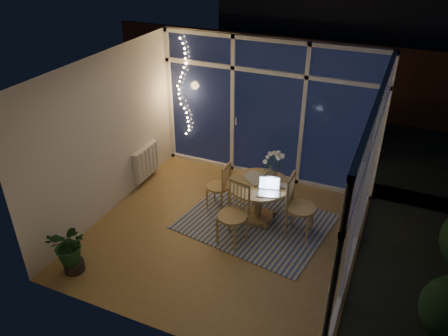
{
  "coord_description": "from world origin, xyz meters",
  "views": [
    {
      "loc": [
        2.17,
        -4.97,
        4.28
      ],
      "look_at": [
        -0.1,
        0.25,
        1.02
      ],
      "focal_mm": 35.0,
      "sensor_mm": 36.0,
      "label": 1
    }
  ],
  "objects_px": {
    "chair_front": "(232,215)",
    "chair_left": "(218,185)",
    "laptop": "(269,187)",
    "potted_plant": "(70,249)",
    "dining_table": "(258,201)",
    "chair_right": "(301,207)",
    "flower_vase": "(271,172)"
  },
  "relations": [
    {
      "from": "dining_table",
      "to": "flower_vase",
      "type": "distance_m",
      "value": 0.51
    },
    {
      "from": "dining_table",
      "to": "potted_plant",
      "type": "bearing_deg",
      "value": -131.82
    },
    {
      "from": "chair_left",
      "to": "chair_front",
      "type": "relative_size",
      "value": 0.86
    },
    {
      "from": "chair_left",
      "to": "chair_right",
      "type": "distance_m",
      "value": 1.46
    },
    {
      "from": "chair_left",
      "to": "laptop",
      "type": "relative_size",
      "value": 2.57
    },
    {
      "from": "dining_table",
      "to": "chair_front",
      "type": "height_order",
      "value": "chair_front"
    },
    {
      "from": "chair_left",
      "to": "flower_vase",
      "type": "relative_size",
      "value": 4.13
    },
    {
      "from": "flower_vase",
      "to": "chair_left",
      "type": "bearing_deg",
      "value": -167.89
    },
    {
      "from": "chair_left",
      "to": "flower_vase",
      "type": "bearing_deg",
      "value": 104.67
    },
    {
      "from": "laptop",
      "to": "flower_vase",
      "type": "distance_m",
      "value": 0.46
    },
    {
      "from": "chair_right",
      "to": "chair_front",
      "type": "relative_size",
      "value": 1.02
    },
    {
      "from": "laptop",
      "to": "potted_plant",
      "type": "bearing_deg",
      "value": -153.53
    },
    {
      "from": "chair_left",
      "to": "flower_vase",
      "type": "distance_m",
      "value": 0.93
    },
    {
      "from": "chair_left",
      "to": "dining_table",
      "type": "bearing_deg",
      "value": 88.66
    },
    {
      "from": "chair_right",
      "to": "laptop",
      "type": "relative_size",
      "value": 3.04
    },
    {
      "from": "flower_vase",
      "to": "chair_front",
      "type": "bearing_deg",
      "value": -105.87
    },
    {
      "from": "chair_right",
      "to": "flower_vase",
      "type": "bearing_deg",
      "value": 60.71
    },
    {
      "from": "chair_left",
      "to": "laptop",
      "type": "height_order",
      "value": "laptop"
    },
    {
      "from": "potted_plant",
      "to": "chair_right",
      "type": "bearing_deg",
      "value": 37.65
    },
    {
      "from": "chair_front",
      "to": "flower_vase",
      "type": "relative_size",
      "value": 4.79
    },
    {
      "from": "potted_plant",
      "to": "chair_left",
      "type": "bearing_deg",
      "value": 61.4
    },
    {
      "from": "chair_left",
      "to": "chair_right",
      "type": "bearing_deg",
      "value": 86.06
    },
    {
      "from": "chair_right",
      "to": "potted_plant",
      "type": "distance_m",
      "value": 3.35
    },
    {
      "from": "chair_front",
      "to": "flower_vase",
      "type": "bearing_deg",
      "value": 86.55
    },
    {
      "from": "chair_front",
      "to": "dining_table",
      "type": "bearing_deg",
      "value": 90.12
    },
    {
      "from": "chair_front",
      "to": "potted_plant",
      "type": "xyz_separation_m",
      "value": [
        -1.78,
        -1.45,
        -0.12
      ]
    },
    {
      "from": "dining_table",
      "to": "chair_front",
      "type": "bearing_deg",
      "value": -102.3
    },
    {
      "from": "chair_front",
      "to": "chair_left",
      "type": "bearing_deg",
      "value": 139.39
    },
    {
      "from": "dining_table",
      "to": "laptop",
      "type": "relative_size",
      "value": 2.95
    },
    {
      "from": "chair_right",
      "to": "potted_plant",
      "type": "relative_size",
      "value": 1.35
    },
    {
      "from": "laptop",
      "to": "flower_vase",
      "type": "xyz_separation_m",
      "value": [
        -0.12,
        0.45,
        -0.02
      ]
    },
    {
      "from": "chair_front",
      "to": "laptop",
      "type": "relative_size",
      "value": 2.98
    }
  ]
}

